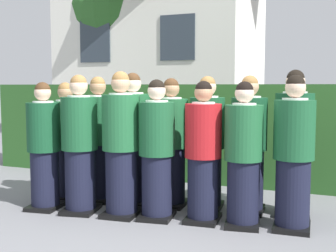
{
  "coord_description": "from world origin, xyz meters",
  "views": [
    {
      "loc": [
        1.98,
        -4.5,
        1.53
      ],
      "look_at": [
        0.0,
        0.28,
        1.05
      ],
      "focal_mm": 46.34,
      "sensor_mm": 36.0,
      "label": 1
    }
  ],
  "objects_px": {
    "student_front_row_0": "(44,149)",
    "student_front_row_6": "(294,157)",
    "student_in_red_blazer": "(203,155)",
    "student_rear_row_2": "(133,142)",
    "student_rear_row_3": "(171,145)",
    "student_rear_row_4": "(207,146)",
    "student_rear_row_5": "(249,148)",
    "student_front_row_5": "(243,158)",
    "student_rear_row_6": "(294,146)",
    "student_rear_row_1": "(99,142)",
    "student_front_row_2": "(121,147)",
    "student_front_row_3": "(157,153)",
    "student_rear_row_0": "(66,144)",
    "student_front_row_1": "(80,147)"
  },
  "relations": [
    {
      "from": "student_rear_row_4",
      "to": "student_rear_row_6",
      "type": "distance_m",
      "value": 1.03
    },
    {
      "from": "student_front_row_6",
      "to": "student_rear_row_0",
      "type": "distance_m",
      "value": 3.0
    },
    {
      "from": "student_rear_row_1",
      "to": "student_rear_row_6",
      "type": "distance_m",
      "value": 2.5
    },
    {
      "from": "student_front_row_0",
      "to": "student_front_row_1",
      "type": "height_order",
      "value": "student_front_row_1"
    },
    {
      "from": "student_front_row_6",
      "to": "student_rear_row_3",
      "type": "xyz_separation_m",
      "value": [
        -1.55,
        0.36,
        -0.01
      ]
    },
    {
      "from": "student_front_row_1",
      "to": "student_front_row_6",
      "type": "height_order",
      "value": "student_front_row_1"
    },
    {
      "from": "student_front_row_1",
      "to": "student_rear_row_6",
      "type": "relative_size",
      "value": 0.97
    },
    {
      "from": "student_in_red_blazer",
      "to": "student_rear_row_4",
      "type": "height_order",
      "value": "student_rear_row_4"
    },
    {
      "from": "student_in_red_blazer",
      "to": "student_front_row_6",
      "type": "height_order",
      "value": "student_front_row_6"
    },
    {
      "from": "student_in_red_blazer",
      "to": "student_rear_row_5",
      "type": "bearing_deg",
      "value": 54.75
    },
    {
      "from": "student_front_row_5",
      "to": "student_front_row_6",
      "type": "bearing_deg",
      "value": 10.44
    },
    {
      "from": "student_rear_row_4",
      "to": "student_rear_row_0",
      "type": "bearing_deg",
      "value": -171.88
    },
    {
      "from": "student_front_row_1",
      "to": "student_front_row_3",
      "type": "distance_m",
      "value": 0.97
    },
    {
      "from": "student_front_row_0",
      "to": "student_front_row_6",
      "type": "distance_m",
      "value": 2.97
    },
    {
      "from": "student_front_row_6",
      "to": "student_rear_row_3",
      "type": "bearing_deg",
      "value": 167.02
    },
    {
      "from": "student_front_row_2",
      "to": "student_rear_row_2",
      "type": "distance_m",
      "value": 0.54
    },
    {
      "from": "student_in_red_blazer",
      "to": "student_rear_row_1",
      "type": "height_order",
      "value": "student_rear_row_1"
    },
    {
      "from": "student_front_row_1",
      "to": "student_front_row_5",
      "type": "height_order",
      "value": "student_front_row_1"
    },
    {
      "from": "student_front_row_1",
      "to": "student_front_row_6",
      "type": "xyz_separation_m",
      "value": [
        2.46,
        0.33,
        -0.01
      ]
    },
    {
      "from": "student_rear_row_4",
      "to": "student_front_row_5",
      "type": "bearing_deg",
      "value": -41.77
    },
    {
      "from": "student_in_red_blazer",
      "to": "student_rear_row_4",
      "type": "relative_size",
      "value": 0.96
    },
    {
      "from": "student_front_row_1",
      "to": "student_front_row_5",
      "type": "distance_m",
      "value": 1.96
    },
    {
      "from": "student_rear_row_1",
      "to": "student_front_row_0",
      "type": "bearing_deg",
      "value": -124.1
    },
    {
      "from": "student_rear_row_6",
      "to": "student_rear_row_3",
      "type": "bearing_deg",
      "value": -172.66
    },
    {
      "from": "student_in_red_blazer",
      "to": "student_rear_row_4",
      "type": "bearing_deg",
      "value": 102.74
    },
    {
      "from": "student_front_row_2",
      "to": "student_rear_row_0",
      "type": "height_order",
      "value": "student_front_row_2"
    },
    {
      "from": "student_front_row_5",
      "to": "student_rear_row_6",
      "type": "distance_m",
      "value": 0.79
    },
    {
      "from": "student_rear_row_1",
      "to": "student_rear_row_4",
      "type": "xyz_separation_m",
      "value": [
        1.45,
        0.19,
        -0.0
      ]
    },
    {
      "from": "student_front_row_0",
      "to": "student_front_row_2",
      "type": "bearing_deg",
      "value": 6.31
    },
    {
      "from": "student_front_row_6",
      "to": "student_front_row_5",
      "type": "bearing_deg",
      "value": -169.56
    },
    {
      "from": "student_front_row_0",
      "to": "student_rear_row_5",
      "type": "relative_size",
      "value": 0.95
    },
    {
      "from": "student_rear_row_1",
      "to": "student_rear_row_3",
      "type": "xyz_separation_m",
      "value": [
        0.99,
        0.12,
        -0.01
      ]
    },
    {
      "from": "student_front_row_3",
      "to": "student_rear_row_6",
      "type": "xyz_separation_m",
      "value": [
        1.44,
        0.74,
        0.06
      ]
    },
    {
      "from": "student_front_row_2",
      "to": "student_rear_row_1",
      "type": "relative_size",
      "value": 1.03
    },
    {
      "from": "student_front_row_1",
      "to": "student_rear_row_2",
      "type": "bearing_deg",
      "value": 55.01
    },
    {
      "from": "student_rear_row_2",
      "to": "student_rear_row_3",
      "type": "bearing_deg",
      "value": 10.34
    },
    {
      "from": "student_front_row_3",
      "to": "student_front_row_6",
      "type": "distance_m",
      "value": 1.51
    },
    {
      "from": "student_front_row_2",
      "to": "student_rear_row_0",
      "type": "bearing_deg",
      "value": 159.05
    },
    {
      "from": "student_front_row_2",
      "to": "student_front_row_6",
      "type": "bearing_deg",
      "value": 7.75
    },
    {
      "from": "student_front_row_1",
      "to": "student_front_row_5",
      "type": "xyz_separation_m",
      "value": [
        1.94,
        0.23,
        -0.04
      ]
    },
    {
      "from": "student_rear_row_0",
      "to": "student_rear_row_2",
      "type": "relative_size",
      "value": 0.93
    },
    {
      "from": "student_front_row_5",
      "to": "student_rear_row_2",
      "type": "xyz_separation_m",
      "value": [
        -1.53,
        0.36,
        0.06
      ]
    },
    {
      "from": "student_rear_row_0",
      "to": "student_rear_row_5",
      "type": "xyz_separation_m",
      "value": [
        2.42,
        0.31,
        0.04
      ]
    },
    {
      "from": "student_rear_row_4",
      "to": "student_front_row_6",
      "type": "bearing_deg",
      "value": -21.0
    },
    {
      "from": "student_front_row_2",
      "to": "student_in_red_blazer",
      "type": "relative_size",
      "value": 1.07
    },
    {
      "from": "student_in_red_blazer",
      "to": "student_front_row_6",
      "type": "distance_m",
      "value": 0.98
    },
    {
      "from": "student_rear_row_3",
      "to": "student_rear_row_4",
      "type": "xyz_separation_m",
      "value": [
        0.46,
        0.06,
        0.01
      ]
    },
    {
      "from": "student_rear_row_3",
      "to": "student_front_row_5",
      "type": "bearing_deg",
      "value": -23.62
    },
    {
      "from": "student_rear_row_1",
      "to": "student_rear_row_6",
      "type": "xyz_separation_m",
      "value": [
        2.48,
        0.32,
        0.03
      ]
    },
    {
      "from": "student_front_row_0",
      "to": "student_rear_row_4",
      "type": "height_order",
      "value": "student_rear_row_4"
    }
  ]
}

